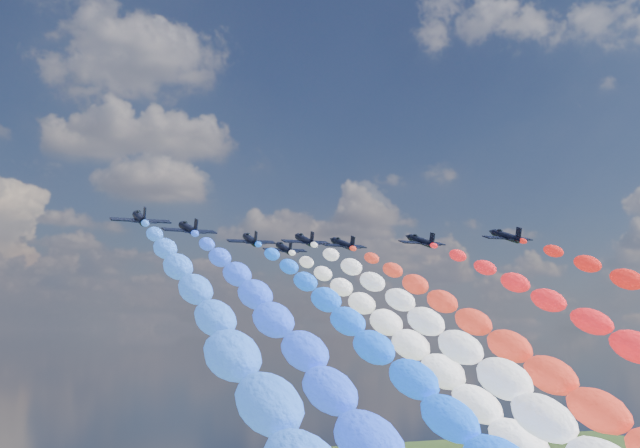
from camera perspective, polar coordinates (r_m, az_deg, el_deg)
name	(u,v)px	position (r m, az deg, el deg)	size (l,w,h in m)	color
jet_0	(140,218)	(123.14, -12.94, 0.42)	(8.99, 12.05, 2.65)	black
trail_0	(249,404)	(64.77, -5.17, -12.90)	(6.07, 113.84, 48.94)	blue
jet_1	(189,229)	(134.19, -9.53, -0.33)	(8.99, 12.05, 2.65)	black
trail_1	(316,392)	(76.91, -0.26, -12.09)	(6.07, 113.84, 48.94)	#244EFF
jet_2	(250,240)	(149.33, -5.08, -1.14)	(8.99, 12.05, 2.65)	black
trail_2	(394,381)	(93.80, 5.41, -11.26)	(6.07, 113.84, 48.94)	#1258FF
jet_3	(305,240)	(149.36, -1.12, -1.17)	(8.99, 12.05, 2.65)	black
trail_3	(481,380)	(95.87, 11.62, -11.06)	(6.07, 113.84, 48.94)	white
jet_4	(284,248)	(164.83, -2.62, -1.77)	(8.99, 12.05, 2.65)	black
trail_4	(425,373)	(110.32, 7.61, -10.68)	(6.07, 113.84, 48.94)	white
jet_5	(343,244)	(156.22, 1.67, -1.45)	(8.99, 12.05, 2.65)	black
trail_5	(529,377)	(104.25, 14.95, -10.68)	(6.07, 113.84, 48.94)	red
jet_6	(421,241)	(152.21, 7.33, -1.23)	(8.99, 12.05, 2.65)	black
jet_7	(506,236)	(147.13, 13.36, -0.86)	(8.99, 12.05, 2.65)	black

